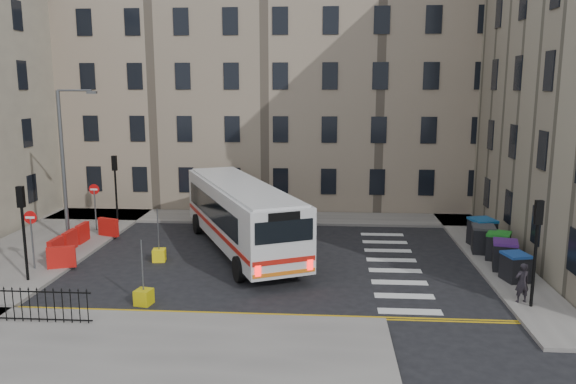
# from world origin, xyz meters

# --- Properties ---
(ground) EXTENTS (120.00, 120.00, 0.00)m
(ground) POSITION_xyz_m (0.00, 0.00, 0.00)
(ground) COLOR black
(ground) RESTS_ON ground
(pavement_north) EXTENTS (36.00, 3.20, 0.15)m
(pavement_north) POSITION_xyz_m (-6.00, 8.60, 0.07)
(pavement_north) COLOR slate
(pavement_north) RESTS_ON ground
(pavement_east) EXTENTS (2.40, 26.00, 0.15)m
(pavement_east) POSITION_xyz_m (9.00, 4.00, 0.07)
(pavement_east) COLOR slate
(pavement_east) RESTS_ON ground
(pavement_west) EXTENTS (6.00, 22.00, 0.15)m
(pavement_west) POSITION_xyz_m (-14.00, 1.00, 0.07)
(pavement_west) COLOR slate
(pavement_west) RESTS_ON ground
(pavement_sw) EXTENTS (20.00, 6.00, 0.15)m
(pavement_sw) POSITION_xyz_m (-7.00, -10.00, 0.07)
(pavement_sw) COLOR slate
(pavement_sw) RESTS_ON ground
(terrace_north) EXTENTS (38.30, 10.80, 17.20)m
(terrace_north) POSITION_xyz_m (-7.00, 15.50, 8.62)
(terrace_north) COLOR gray
(terrace_north) RESTS_ON ground
(traffic_light_east) EXTENTS (0.28, 0.22, 4.10)m
(traffic_light_east) POSITION_xyz_m (8.60, -5.50, 2.87)
(traffic_light_east) COLOR black
(traffic_light_east) RESTS_ON pavement_east
(traffic_light_nw) EXTENTS (0.28, 0.22, 4.10)m
(traffic_light_nw) POSITION_xyz_m (-12.00, 6.50, 2.87)
(traffic_light_nw) COLOR black
(traffic_light_nw) RESTS_ON pavement_west
(traffic_light_sw) EXTENTS (0.28, 0.22, 4.10)m
(traffic_light_sw) POSITION_xyz_m (-12.00, -4.00, 2.87)
(traffic_light_sw) COLOR black
(traffic_light_sw) RESTS_ON pavement_west
(streetlamp) EXTENTS (0.50, 0.22, 8.14)m
(streetlamp) POSITION_xyz_m (-13.00, 2.00, 4.34)
(streetlamp) COLOR #595B5E
(streetlamp) RESTS_ON pavement_west
(no_entry_north) EXTENTS (0.60, 0.08, 3.00)m
(no_entry_north) POSITION_xyz_m (-12.50, 4.50, 2.08)
(no_entry_north) COLOR #595B5E
(no_entry_north) RESTS_ON pavement_west
(no_entry_south) EXTENTS (0.60, 0.08, 3.00)m
(no_entry_south) POSITION_xyz_m (-12.50, -2.50, 2.08)
(no_entry_south) COLOR #595B5E
(no_entry_south) RESTS_ON pavement_west
(roadworks_barriers) EXTENTS (1.66, 6.26, 1.00)m
(roadworks_barriers) POSITION_xyz_m (-11.84, 0.50, 0.65)
(roadworks_barriers) COLOR red
(roadworks_barriers) RESTS_ON pavement_west
(bus) EXTENTS (7.88, 12.60, 3.43)m
(bus) POSITION_xyz_m (-3.54, 1.48, 1.98)
(bus) COLOR silver
(bus) RESTS_ON ground
(wheelie_bin_a) EXTENTS (1.18, 1.29, 1.21)m
(wheelie_bin_a) POSITION_xyz_m (8.90, -2.60, 0.76)
(wheelie_bin_a) COLOR black
(wheelie_bin_a) RESTS_ON pavement_east
(wheelie_bin_b) EXTENTS (1.32, 1.44, 1.34)m
(wheelie_bin_b) POSITION_xyz_m (8.91, -1.11, 0.82)
(wheelie_bin_b) COLOR black
(wheelie_bin_b) RESTS_ON pavement_east
(wheelie_bin_c) EXTENTS (1.43, 1.51, 1.31)m
(wheelie_bin_c) POSITION_xyz_m (9.08, 0.46, 0.81)
(wheelie_bin_c) COLOR black
(wheelie_bin_c) RESTS_ON pavement_east
(wheelie_bin_d) EXTENTS (1.27, 1.40, 1.37)m
(wheelie_bin_d) POSITION_xyz_m (8.65, 1.55, 0.84)
(wheelie_bin_d) COLOR black
(wheelie_bin_d) RESTS_ON pavement_east
(wheelie_bin_e) EXTENTS (1.43, 1.55, 1.44)m
(wheelie_bin_e) POSITION_xyz_m (8.91, 2.78, 0.88)
(wheelie_bin_e) COLOR black
(wheelie_bin_e) RESTS_ON pavement_east
(pedestrian) EXTENTS (0.63, 0.48, 1.56)m
(pedestrian) POSITION_xyz_m (8.35, -5.10, 0.93)
(pedestrian) COLOR black
(pedestrian) RESTS_ON pavement_east
(bollard_yellow) EXTENTS (0.68, 0.68, 0.60)m
(bollard_yellow) POSITION_xyz_m (-7.27, -0.56, 0.30)
(bollard_yellow) COLOR yellow
(bollard_yellow) RESTS_ON ground
(bollard_chevron) EXTENTS (0.71, 0.71, 0.60)m
(bollard_chevron) POSITION_xyz_m (-6.23, -6.00, 0.30)
(bollard_chevron) COLOR #BEAD0B
(bollard_chevron) RESTS_ON ground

